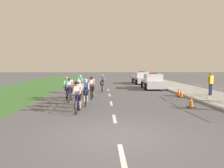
{
  "coord_description": "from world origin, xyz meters",
  "views": [
    {
      "loc": [
        -0.46,
        -7.09,
        2.23
      ],
      "look_at": [
        0.08,
        7.31,
        1.1
      ],
      "focal_mm": 36.2,
      "sensor_mm": 36.0,
      "label": 1
    }
  ],
  "objects": [
    {
      "name": "traffic_cone_far",
      "position": [
        4.29,
        4.85,
        0.31
      ],
      "size": [
        0.36,
        0.36,
        0.64
      ],
      "color": "black",
      "rests_on": "ground"
    },
    {
      "name": "traffic_cone_near",
      "position": [
        5.13,
        8.82,
        0.31
      ],
      "size": [
        0.36,
        0.36,
        0.64
      ],
      "color": "black",
      "rests_on": "ground"
    },
    {
      "name": "cyclist_seventh",
      "position": [
        -2.37,
        11.48,
        0.79
      ],
      "size": [
        0.44,
        1.72,
        1.56
      ],
      "color": "black",
      "rests_on": "ground"
    },
    {
      "name": "grass_verge",
      "position": [
        -8.26,
        14.0,
        0.0
      ],
      "size": [
        7.0,
        60.0,
        0.01
      ],
      "primitive_type": "cube",
      "color": "#3D7033",
      "rests_on": "ground"
    },
    {
      "name": "cyclist_eighth",
      "position": [
        -0.59,
        12.69,
        0.79
      ],
      "size": [
        0.42,
        1.72,
        1.56
      ],
      "color": "black",
      "rests_on": "ground"
    },
    {
      "name": "cyclist_third",
      "position": [
        -1.48,
        5.82,
        0.79
      ],
      "size": [
        0.43,
        1.72,
        1.56
      ],
      "color": "black",
      "rests_on": "ground"
    },
    {
      "name": "crowd_barrier_middle",
      "position": [
        5.89,
        4.63,
        0.65
      ],
      "size": [
        0.62,
        2.32,
        1.07
      ],
      "color": "#B7BABF",
      "rests_on": "sidewalk_slab"
    },
    {
      "name": "cyclist_fifth",
      "position": [
        -2.96,
        8.25,
        0.79
      ],
      "size": [
        0.45,
        1.72,
        1.56
      ],
      "color": "black",
      "rests_on": "ground"
    },
    {
      "name": "traffic_cone_mid",
      "position": [
        5.14,
        9.4,
        0.31
      ],
      "size": [
        0.36,
        0.36,
        0.64
      ],
      "color": "black",
      "rests_on": "ground"
    },
    {
      "name": "ground_plane",
      "position": [
        0.0,
        0.0,
        0.0
      ],
      "size": [
        160.0,
        160.0,
        0.0
      ],
      "primitive_type": "plane",
      "color": "#56565B"
    },
    {
      "name": "cyclist_fourth",
      "position": [
        -2.59,
        7.29,
        0.79
      ],
      "size": [
        0.43,
        1.72,
        1.56
      ],
      "color": "black",
      "rests_on": "ground"
    },
    {
      "name": "kerb_edge",
      "position": [
        5.59,
        14.0,
        0.07
      ],
      "size": [
        0.16,
        60.0,
        0.13
      ],
      "primitive_type": "cube",
      "color": "#9E9E99",
      "rests_on": "ground"
    },
    {
      "name": "cyclist_sixth",
      "position": [
        -1.25,
        8.42,
        0.79
      ],
      "size": [
        0.43,
        1.72,
        1.56
      ],
      "color": "black",
      "rests_on": "ground"
    },
    {
      "name": "crowd_barrier_rear",
      "position": [
        5.91,
        7.43,
        0.65
      ],
      "size": [
        0.61,
        2.32,
        1.07
      ],
      "color": "#B7BABF",
      "rests_on": "sidewalk_slab"
    },
    {
      "name": "lane_markings_centre",
      "position": [
        0.0,
        6.39,
        0.0
      ],
      "size": [
        0.14,
        17.6,
        0.01
      ],
      "color": "white",
      "rests_on": "ground"
    },
    {
      "name": "police_car_second",
      "position": [
        4.46,
        21.93,
        0.68
      ],
      "size": [
        2.1,
        4.45,
        1.59
      ],
      "color": "silver",
      "rests_on": "ground"
    },
    {
      "name": "cyclist_second",
      "position": [
        -1.76,
        4.81,
        0.79
      ],
      "size": [
        0.43,
        1.72,
        1.56
      ],
      "color": "black",
      "rests_on": "ground"
    },
    {
      "name": "cyclist_lead",
      "position": [
        -1.7,
        3.79,
        0.79
      ],
      "size": [
        0.43,
        1.72,
        1.56
      ],
      "color": "black",
      "rests_on": "ground"
    },
    {
      "name": "spectator_middle",
      "position": [
        7.34,
        9.0,
        1.08
      ],
      "size": [
        0.49,
        0.37,
        1.68
      ],
      "color": "#23284C",
      "rests_on": "sidewalk_slab"
    },
    {
      "name": "police_car_nearest",
      "position": [
        4.46,
        15.17,
        0.68
      ],
      "size": [
        2.14,
        4.47,
        1.59
      ],
      "color": "white",
      "rests_on": "ground"
    },
    {
      "name": "sidewalk_slab",
      "position": [
        7.4,
        14.0,
        0.06
      ],
      "size": [
        3.77,
        60.0,
        0.12
      ],
      "primitive_type": "cube",
      "color": "#A3A099",
      "rests_on": "ground"
    }
  ]
}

